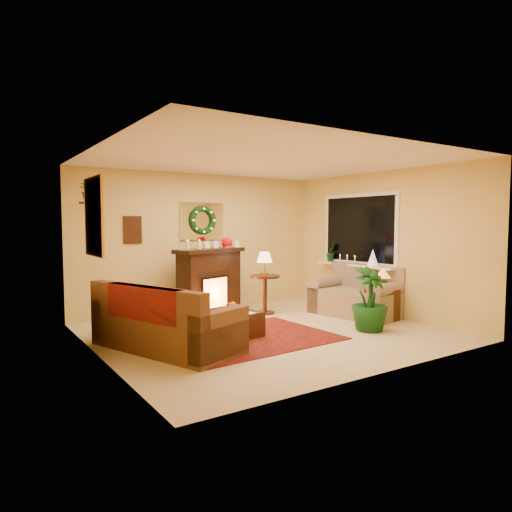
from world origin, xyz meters
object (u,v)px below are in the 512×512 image
loveseat (356,292)px  side_table_round (265,296)px  sofa (167,317)px  coffee_table (231,325)px  fireplace (209,285)px  end_table_square (382,305)px

loveseat → side_table_round: bearing=131.6°
sofa → coffee_table: (0.96, -0.03, -0.22)m
sofa → fireplace: fireplace is taller
end_table_square → sofa: bearing=174.5°
side_table_round → end_table_square: bearing=-50.2°
sofa → fireplace: (1.52, 1.70, 0.12)m
end_table_square → fireplace: bearing=137.3°
sofa → loveseat: bearing=-17.6°
coffee_table → fireplace: bearing=64.5°
sofa → coffee_table: sofa is taller
loveseat → side_table_round: (-1.28, 1.05, -0.10)m
side_table_round → fireplace: bearing=153.0°
loveseat → coffee_table: bearing=175.5°
fireplace → loveseat: (2.19, -1.51, -0.13)m
fireplace → coffee_table: size_ratio=1.39×
fireplace → side_table_round: (0.91, -0.46, -0.23)m
fireplace → coffee_table: fireplace is taller
side_table_round → coffee_table: size_ratio=0.80×
fireplace → end_table_square: 3.06m
loveseat → coffee_table: size_ratio=1.74×
fireplace → sofa: bearing=-148.4°
fireplace → coffee_table: (-0.56, -1.74, -0.34)m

